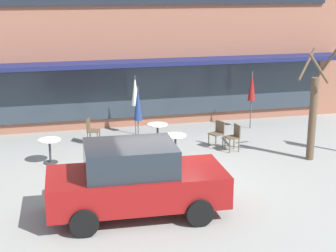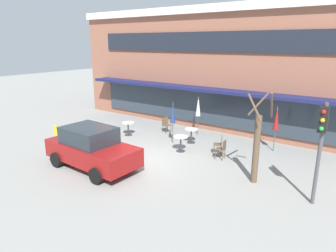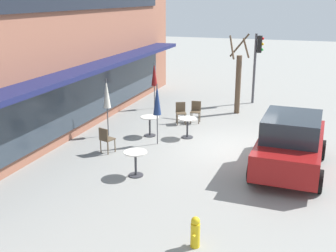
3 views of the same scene
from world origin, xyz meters
name	(u,v)px [view 3 (image 3 of 3)]	position (x,y,z in m)	size (l,w,h in m)	color
ground_plane	(236,150)	(0.00, 0.00, 0.00)	(80.00, 80.00, 0.00)	gray
cafe_table_near_wall	(187,124)	(0.80, 1.98, 0.52)	(0.70, 0.70, 0.76)	#333338
cafe_table_streetside	(136,159)	(-3.08, 2.43, 0.52)	(0.70, 0.70, 0.76)	#333338
cafe_table_by_tree	(150,123)	(0.54, 3.38, 0.52)	(0.70, 0.70, 0.76)	#333338
patio_umbrella_green_folded	(154,74)	(4.48, 4.67, 1.63)	(0.28, 0.28, 2.20)	#4C4C51
patio_umbrella_cream_folded	(107,94)	(0.06, 4.90, 1.63)	(0.28, 0.28, 2.20)	#4C4C51
patio_umbrella_corner_open	(157,100)	(-0.24, 2.79, 1.63)	(0.28, 0.28, 2.20)	#4C4C51
cafe_chair_0	(106,138)	(-1.64, 4.13, 0.53)	(0.51, 0.51, 0.89)	brown
cafe_chair_1	(181,111)	(2.48, 2.75, 0.53)	(0.53, 0.53, 0.89)	brown
cafe_chair_2	(196,110)	(2.87, 2.22, 0.53)	(0.44, 0.44, 0.89)	brown
parked_sedan	(291,143)	(-1.18, -1.83, 0.88)	(4.27, 2.14, 1.76)	maroon
street_tree	(238,80)	(4.90, 0.83, 1.52)	(1.03, 0.95, 3.54)	brown
traffic_light_pole	(257,57)	(7.03, 0.31, 2.30)	(0.26, 0.44, 3.40)	#47474C
fire_hydrant	(195,232)	(-6.09, -0.21, 0.35)	(0.36, 0.20, 0.71)	gold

